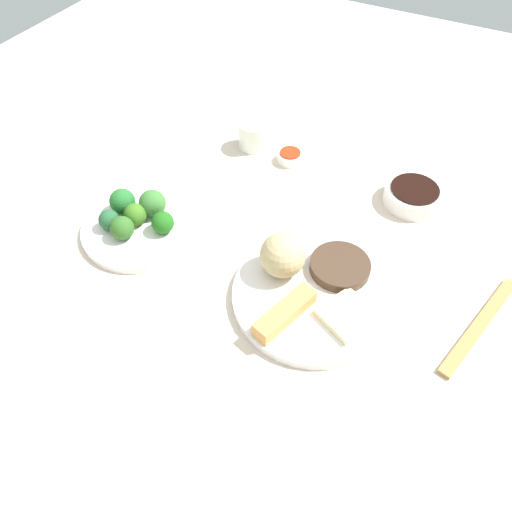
{
  "coord_description": "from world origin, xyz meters",
  "views": [
    {
      "loc": [
        -0.17,
        0.52,
        0.68
      ],
      "look_at": [
        0.08,
        0.04,
        0.06
      ],
      "focal_mm": 35.04,
      "sensor_mm": 36.0,
      "label": 1
    }
  ],
  "objects": [
    {
      "name": "spring_roll",
      "position": [
        -0.01,
        0.11,
        0.05
      ],
      "size": [
        0.06,
        0.12,
        0.03
      ],
      "primitive_type": "cube",
      "rotation": [
        0.0,
        0.0,
        1.27
      ],
      "color": "#D7994E",
      "rests_on": "main_plate"
    },
    {
      "name": "crab_rangoon_wonton",
      "position": [
        -0.09,
        0.07,
        0.04
      ],
      "size": [
        0.1,
        0.1,
        0.01
      ],
      "primitive_type": "cube",
      "rotation": [
        0.0,
        0.0,
        -0.45
      ],
      "color": "beige",
      "rests_on": "main_plate"
    },
    {
      "name": "broccoli_floret_0",
      "position": [
        0.32,
        0.09,
        0.06
      ],
      "size": [
        0.04,
        0.04,
        0.04
      ],
      "primitive_type": "sphere",
      "color": "#306323",
      "rests_on": "broccoli_plate"
    },
    {
      "name": "soy_sauce_bowl_liquid",
      "position": [
        -0.11,
        -0.26,
        0.05
      ],
      "size": [
        0.09,
        0.09,
        0.0
      ],
      "primitive_type": "cylinder",
      "color": "black",
      "rests_on": "soy_sauce_bowl"
    },
    {
      "name": "broccoli_floret_3",
      "position": [
        0.35,
        0.08,
        0.05
      ],
      "size": [
        0.04,
        0.04,
        0.04
      ],
      "primitive_type": "sphere",
      "color": "#255A33",
      "rests_on": "broccoli_plate"
    },
    {
      "name": "broccoli_floret_1",
      "position": [
        0.31,
        0.01,
        0.06
      ],
      "size": [
        0.05,
        0.05,
        0.05
      ],
      "primitive_type": "sphere",
      "color": "#3A7431",
      "rests_on": "broccoli_plate"
    },
    {
      "name": "sauce_ramekin_sweet_and_sour",
      "position": [
        0.16,
        -0.26,
        0.03
      ],
      "size": [
        0.05,
        0.05,
        0.02
      ],
      "primitive_type": "cylinder",
      "color": "white",
      "rests_on": "tabletop"
    },
    {
      "name": "soy_sauce_bowl",
      "position": [
        -0.11,
        -0.26,
        0.04
      ],
      "size": [
        0.11,
        0.11,
        0.03
      ],
      "primitive_type": "cylinder",
      "color": "white",
      "rests_on": "tabletop"
    },
    {
      "name": "sauce_ramekin_sweet_and_sour_liquid",
      "position": [
        0.16,
        -0.26,
        0.04
      ],
      "size": [
        0.04,
        0.04,
        0.0
      ],
      "primitive_type": "cylinder",
      "color": "red",
      "rests_on": "sauce_ramekin_sweet_and_sour"
    },
    {
      "name": "broccoli_floret_4",
      "position": [
        0.32,
        0.05,
        0.05
      ],
      "size": [
        0.04,
        0.04,
        0.04
      ],
      "primitive_type": "sphere",
      "color": "#3C721F",
      "rests_on": "broccoli_plate"
    },
    {
      "name": "broccoli_plate",
      "position": [
        0.31,
        0.05,
        0.03
      ],
      "size": [
        0.21,
        0.21,
        0.01
      ],
      "primitive_type": "cylinder",
      "color": "white",
      "rests_on": "tabletop"
    },
    {
      "name": "main_plate",
      "position": [
        -0.03,
        0.05,
        0.03
      ],
      "size": [
        0.26,
        0.26,
        0.02
      ],
      "primitive_type": "cylinder",
      "color": "white",
      "rests_on": "tabletop"
    },
    {
      "name": "teacup",
      "position": [
        0.25,
        -0.27,
        0.05
      ],
      "size": [
        0.06,
        0.06,
        0.06
      ],
      "primitive_type": "cylinder",
      "color": "white",
      "rests_on": "tabletop"
    },
    {
      "name": "stir_fry_heap",
      "position": [
        -0.05,
        -0.02,
        0.04
      ],
      "size": [
        0.1,
        0.1,
        0.02
      ],
      "primitive_type": "cylinder",
      "color": "#442F21",
      "rests_on": "main_plate"
    },
    {
      "name": "broccoli_floret_6",
      "position": [
        0.26,
        0.04,
        0.05
      ],
      "size": [
        0.04,
        0.04,
        0.04
      ],
      "primitive_type": "sphere",
      "color": "#1F6319",
      "rests_on": "broccoli_plate"
    },
    {
      "name": "chopsticks_pair",
      "position": [
        -0.28,
        -0.02,
        0.02
      ],
      "size": [
        0.08,
        0.23,
        0.01
      ],
      "primitive_type": "cube",
      "rotation": [
        0.0,
        0.0,
        1.31
      ],
      "color": "#AB7E43",
      "rests_on": "tabletop"
    },
    {
      "name": "rice_scoop",
      "position": [
        0.04,
        0.03,
        0.07
      ],
      "size": [
        0.08,
        0.08,
        0.08
      ],
      "primitive_type": "sphere",
      "color": "tan",
      "rests_on": "main_plate"
    },
    {
      "name": "tabletop",
      "position": [
        0.0,
        0.0,
        0.01
      ],
      "size": [
        2.2,
        2.2,
        0.02
      ],
      "primitive_type": "cube",
      "color": "beige",
      "rests_on": "ground"
    },
    {
      "name": "broccoli_floret_2",
      "position": [
        0.36,
        0.03,
        0.06
      ],
      "size": [
        0.05,
        0.05,
        0.05
      ],
      "primitive_type": "sphere",
      "color": "#256B2B",
      "rests_on": "broccoli_plate"
    }
  ]
}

